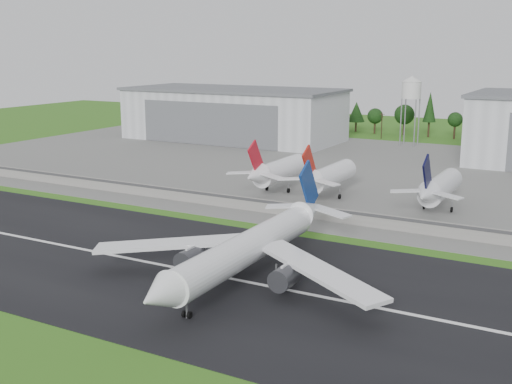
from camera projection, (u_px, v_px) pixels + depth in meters
The scene contains 13 objects.
ground at pixel (143, 285), 112.91m from camera, with size 600.00×600.00×0.00m, color #296417.
runway at pixel (176, 268), 121.43m from camera, with size 320.00×60.00×0.10m, color black.
runway_centerline at pixel (176, 268), 121.42m from camera, with size 220.00×1.00×0.02m, color white.
apron at pixel (369, 172), 215.37m from camera, with size 320.00×150.00×0.10m, color slate.
blast_fence at pixel (283, 208), 159.46m from camera, with size 240.00×0.61×3.50m.
hangar_west at pixel (233, 114), 288.90m from camera, with size 97.00×44.00×23.20m.
water_tower at pixel (412, 88), 267.84m from camera, with size 8.40×8.40×29.40m.
utility_poles at pixel (429, 142), 283.70m from camera, with size 230.00×3.00×12.00m, color black, non-canonical shape.
treeline at pixel (437, 138), 296.50m from camera, with size 320.00×16.00×22.00m, color black, non-canonical shape.
main_airliner at pixel (245, 257), 112.83m from camera, with size 57.28×59.06×18.17m.
parked_jet_red_a at pixel (275, 171), 183.12m from camera, with size 7.36×31.29×16.91m.
parked_jet_red_b at pixel (326, 177), 175.73m from camera, with size 7.36×31.29×16.77m.
parked_jet_navy at pixel (438, 188), 161.44m from camera, with size 7.36×31.29×16.77m.
Camera 1 is at (68.94, -83.62, 40.86)m, focal length 45.00 mm.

